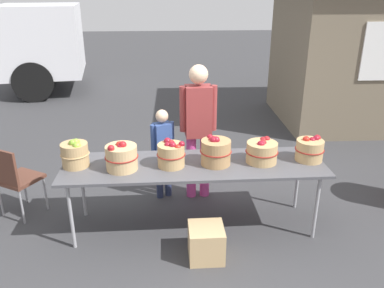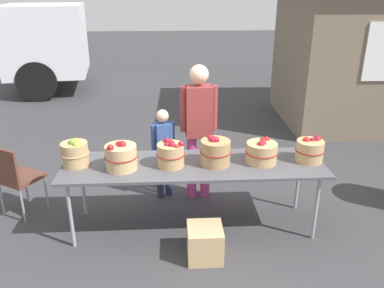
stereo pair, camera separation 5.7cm
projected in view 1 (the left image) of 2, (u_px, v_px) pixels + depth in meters
ground_plane at (194, 225)px, 4.31m from camera, size 40.00×40.00×0.00m
market_table at (194, 167)px, 4.04m from camera, size 2.70×0.76×0.75m
apple_basket_green_0 at (75, 154)px, 3.92m from camera, size 0.29×0.29×0.30m
apple_basket_red_0 at (121, 157)px, 3.86m from camera, size 0.33×0.33×0.30m
apple_basket_red_1 at (171, 154)px, 3.93m from camera, size 0.29×0.29×0.28m
apple_basket_red_2 at (216, 151)px, 3.97m from camera, size 0.32×0.32×0.31m
apple_basket_red_3 at (262, 152)px, 4.02m from camera, size 0.34×0.34×0.25m
apple_basket_red_4 at (310, 149)px, 4.07m from camera, size 0.30×0.30×0.27m
vendor_adult at (198, 122)px, 4.57m from camera, size 0.44×0.23×1.65m
child_customer at (163, 147)px, 4.66m from camera, size 0.28×0.22×1.13m
food_kiosk at (366, 48)px, 7.25m from camera, size 3.56×2.97×2.74m
folding_chair at (14, 176)px, 4.30m from camera, size 0.55×0.55×0.86m
produce_crate at (206, 242)px, 3.75m from camera, size 0.33×0.33×0.33m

